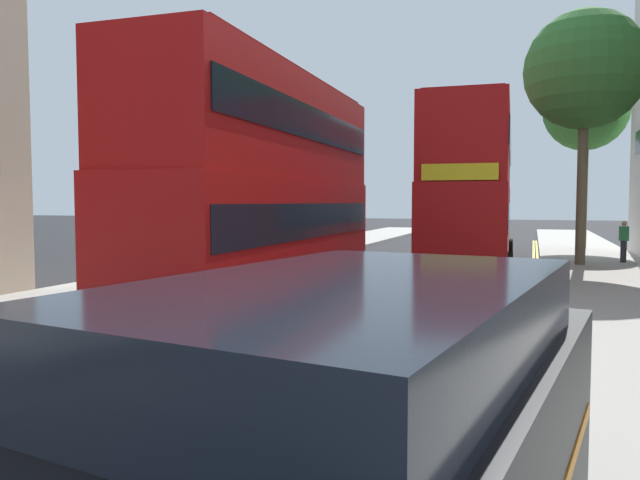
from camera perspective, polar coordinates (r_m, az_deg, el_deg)
The scene contains 9 objects.
sidewalk_right at distance 15.89m, azimuth 27.54°, elevation -5.61°, with size 4.00×80.00×0.14m, color #ADA89E.
sidewalk_left at distance 19.01m, azimuth -15.15°, elevation -3.88°, with size 4.00×80.00×0.14m, color #ADA89E.
kerb_line_outer at distance 13.77m, azimuth 20.00°, elevation -7.08°, with size 0.10×56.00×0.01m, color yellow.
kerb_line_inner at distance 13.76m, azimuth 19.33°, elevation -7.06°, with size 0.10×56.00×0.01m, color yellow.
double_decker_bus_away at distance 15.35m, azimuth -5.15°, elevation 5.55°, with size 2.96×10.85×5.64m.
double_decker_bus_oncoming at distance 22.01m, azimuth 14.01°, elevation 4.86°, with size 3.03×10.87×5.64m.
pedestrian_far at distance 26.48m, azimuth 26.49°, elevation -0.07°, with size 0.34×0.22×1.62m.
street_tree_near at distance 25.40m, azimuth 23.49°, elevation 14.29°, with size 4.39×4.39×9.44m.
street_tree_mid at distance 34.61m, azimuth 23.57°, elevation 11.10°, with size 4.23×4.23×9.22m.
Camera 1 is at (4.18, 0.46, 2.50)m, focal length 34.29 mm.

